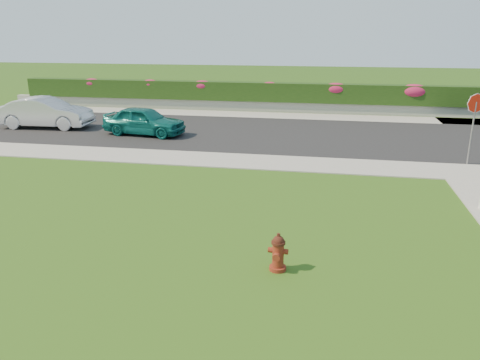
% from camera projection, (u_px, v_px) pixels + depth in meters
% --- Properties ---
extents(ground, '(120.00, 120.00, 0.00)m').
position_uv_depth(ground, '(201.00, 290.00, 8.68)').
color(ground, black).
rests_on(ground, ground).
extents(street_far, '(26.00, 8.00, 0.04)m').
position_uv_depth(street_far, '(177.00, 130.00, 22.67)').
color(street_far, black).
rests_on(street_far, ground).
extents(sidewalk_far, '(24.00, 2.00, 0.04)m').
position_uv_depth(sidewalk_far, '(113.00, 155.00, 18.16)').
color(sidewalk_far, gray).
rests_on(sidewalk_far, ground).
extents(curb_corner, '(2.00, 2.00, 0.04)m').
position_uv_depth(curb_corner, '(470.00, 172.00, 15.87)').
color(curb_corner, gray).
rests_on(curb_corner, ground).
extents(sidewalk_beyond, '(34.00, 2.00, 0.04)m').
position_uv_depth(sidewalk_beyond, '(272.00, 115.00, 26.64)').
color(sidewalk_beyond, gray).
rests_on(sidewalk_beyond, ground).
extents(retaining_wall, '(34.00, 0.40, 0.60)m').
position_uv_depth(retaining_wall, '(275.00, 107.00, 27.96)').
color(retaining_wall, gray).
rests_on(retaining_wall, ground).
extents(hedge, '(32.00, 0.90, 1.10)m').
position_uv_depth(hedge, '(275.00, 92.00, 27.80)').
color(hedge, black).
rests_on(hedge, retaining_wall).
extents(fire_hydrant, '(0.41, 0.39, 0.80)m').
position_uv_depth(fire_hydrant, '(278.00, 253.00, 9.30)').
color(fire_hydrant, '#54120D').
rests_on(fire_hydrant, ground).
extents(sedan_teal, '(3.95, 2.01, 1.29)m').
position_uv_depth(sedan_teal, '(144.00, 121.00, 21.41)').
color(sedan_teal, '#0B5854').
rests_on(sedan_teal, street_far).
extents(sedan_silver, '(4.56, 1.81, 1.48)m').
position_uv_depth(sedan_silver, '(46.00, 113.00, 22.97)').
color(sedan_silver, '#B7B9BF').
rests_on(sedan_silver, street_far).
extents(stop_sign, '(0.66, 0.28, 2.57)m').
position_uv_depth(stop_sign, '(475.00, 112.00, 16.23)').
color(stop_sign, slate).
rests_on(stop_sign, ground).
extents(flower_clump_a, '(1.17, 0.75, 0.59)m').
position_uv_depth(flower_clump_a, '(92.00, 83.00, 29.68)').
color(flower_clump_a, '#C32147').
rests_on(flower_clump_a, hedge).
extents(flower_clump_b, '(1.12, 0.72, 0.56)m').
position_uv_depth(flower_clump_b, '(150.00, 84.00, 28.98)').
color(flower_clump_b, '#C32147').
rests_on(flower_clump_b, hedge).
extents(flower_clump_c, '(1.23, 0.79, 0.61)m').
position_uv_depth(flower_clump_c, '(202.00, 86.00, 28.40)').
color(flower_clump_c, '#C32147').
rests_on(flower_clump_c, hedge).
extents(flower_clump_d, '(1.04, 0.67, 0.52)m').
position_uv_depth(flower_clump_d, '(270.00, 86.00, 27.66)').
color(flower_clump_d, '#C32147').
rests_on(flower_clump_d, hedge).
extents(flower_clump_e, '(1.37, 0.88, 0.68)m').
position_uv_depth(flower_clump_e, '(336.00, 89.00, 27.00)').
color(flower_clump_e, '#C32147').
rests_on(flower_clump_e, hedge).
extents(flower_clump_f, '(1.55, 1.00, 0.78)m').
position_uv_depth(flower_clump_f, '(414.00, 91.00, 26.25)').
color(flower_clump_f, '#C32147').
rests_on(flower_clump_f, hedge).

